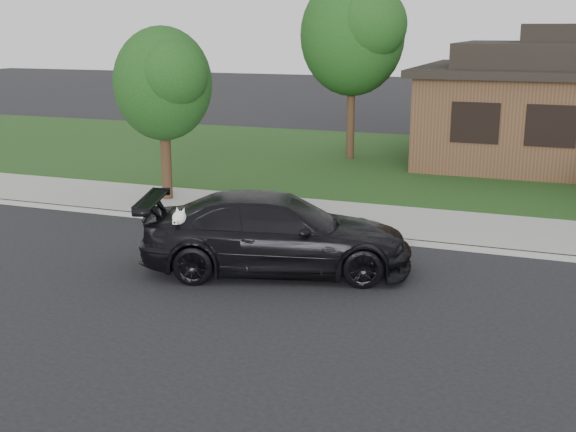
% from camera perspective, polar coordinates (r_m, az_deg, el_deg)
% --- Properties ---
extents(ground, '(120.00, 120.00, 0.00)m').
position_cam_1_polar(ground, '(12.81, 8.74, -6.77)').
color(ground, black).
rests_on(ground, ground).
extents(sidewalk, '(60.00, 3.00, 0.12)m').
position_cam_1_polar(sidewalk, '(17.49, 12.10, -0.88)').
color(sidewalk, gray).
rests_on(sidewalk, ground).
extents(curb, '(60.00, 0.12, 0.12)m').
position_cam_1_polar(curb, '(16.06, 11.31, -2.23)').
color(curb, gray).
rests_on(curb, ground).
extents(lawn, '(60.00, 13.00, 0.13)m').
position_cam_1_polar(lawn, '(25.25, 14.81, 3.70)').
color(lawn, '#193814').
rests_on(lawn, ground).
extents(sedan, '(5.64, 3.59, 1.52)m').
position_cam_1_polar(sedan, '(14.07, -0.93, -1.36)').
color(sedan, black).
rests_on(sedan, ground).
extents(tree_0, '(3.78, 3.60, 6.34)m').
position_cam_1_polar(tree_0, '(25.47, 5.41, 14.20)').
color(tree_0, '#332114').
rests_on(tree_0, ground).
extents(tree_2, '(2.73, 2.60, 4.59)m').
position_cam_1_polar(tree_2, '(19.45, -9.69, 10.38)').
color(tree_2, '#332114').
rests_on(tree_2, ground).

